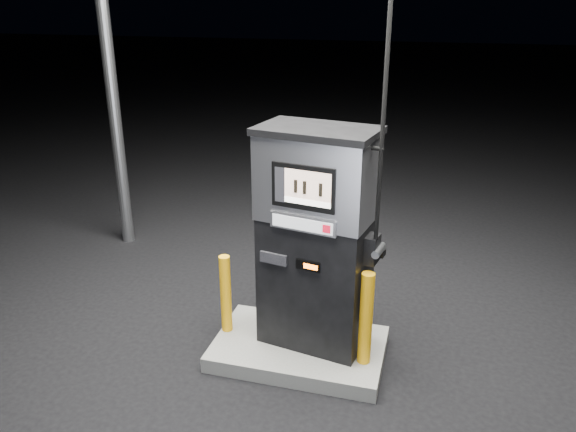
# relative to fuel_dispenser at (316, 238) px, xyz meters

# --- Properties ---
(ground) EXTENTS (80.00, 80.00, 0.00)m
(ground) POSITION_rel_fuel_dispenser_xyz_m (-0.12, -0.10, -1.21)
(ground) COLOR black
(ground) RESTS_ON ground
(pump_island) EXTENTS (1.60, 1.00, 0.15)m
(pump_island) POSITION_rel_fuel_dispenser_xyz_m (-0.12, -0.10, -1.13)
(pump_island) COLOR #61615D
(pump_island) RESTS_ON ground
(fuel_dispenser) EXTENTS (1.18, 0.78, 4.27)m
(fuel_dispenser) POSITION_rel_fuel_dispenser_xyz_m (0.00, 0.00, 0.00)
(fuel_dispenser) COLOR black
(fuel_dispenser) RESTS_ON pump_island
(bollard_left) EXTENTS (0.13, 0.13, 0.80)m
(bollard_left) POSITION_rel_fuel_dispenser_xyz_m (-0.86, -0.07, -0.66)
(bollard_left) COLOR #FFAE0E
(bollard_left) RESTS_ON pump_island
(bollard_right) EXTENTS (0.13, 0.13, 0.89)m
(bollard_right) POSITION_rel_fuel_dispenser_xyz_m (0.51, -0.23, -0.61)
(bollard_right) COLOR #FFAE0E
(bollard_right) RESTS_ON pump_island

